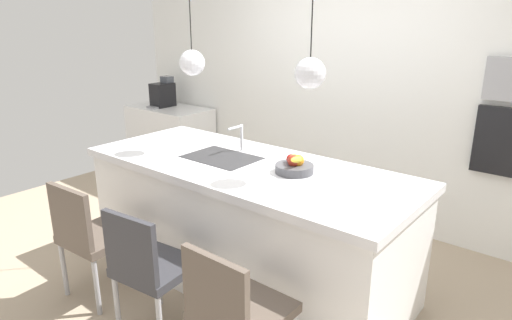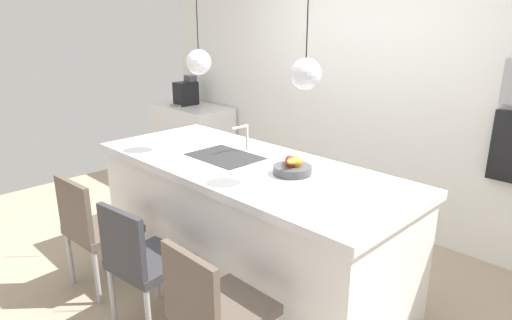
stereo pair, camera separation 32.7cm
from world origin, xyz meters
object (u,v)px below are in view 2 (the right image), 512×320
(fruit_bowl, at_px, (293,167))
(chair_near, at_px, (94,226))
(coffee_machine, at_px, (186,93))
(chair_far, at_px, (214,308))
(chair_middle, at_px, (142,259))

(fruit_bowl, xyz_separation_m, chair_near, (-1.09, -0.98, -0.49))
(coffee_machine, bearing_deg, chair_far, -34.42)
(coffee_machine, height_order, chair_near, coffee_machine)
(fruit_bowl, height_order, chair_near, fruit_bowl)
(chair_near, height_order, chair_middle, chair_near)
(chair_near, xyz_separation_m, chair_middle, (0.66, 0.00, -0.01))
(coffee_machine, distance_m, chair_far, 3.93)
(chair_near, height_order, chair_far, chair_near)
(coffee_machine, bearing_deg, fruit_bowl, -22.77)
(fruit_bowl, distance_m, chair_far, 1.14)
(fruit_bowl, distance_m, chair_near, 1.55)
(chair_near, bearing_deg, fruit_bowl, 42.02)
(coffee_machine, bearing_deg, chair_middle, -41.61)
(fruit_bowl, bearing_deg, chair_middle, -113.45)
(fruit_bowl, distance_m, chair_middle, 1.18)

